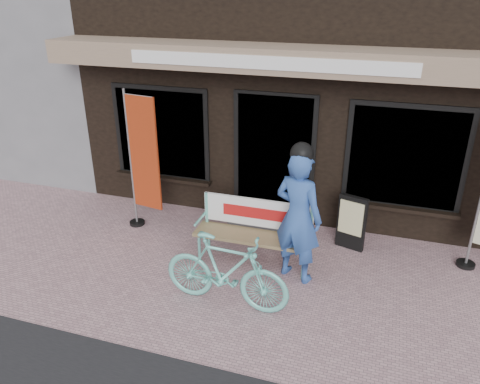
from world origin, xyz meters
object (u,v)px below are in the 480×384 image
(person, at_px, (298,215))
(bicycle, at_px, (226,271))
(bench, at_px, (255,227))
(nobori_red, at_px, (142,161))
(menu_stand, at_px, (351,222))

(person, distance_m, bicycle, 1.22)
(bench, distance_m, nobori_red, 2.11)
(bench, xyz_separation_m, bicycle, (-0.06, -1.11, -0.05))
(bicycle, bearing_deg, nobori_red, 54.33)
(bench, distance_m, bicycle, 1.11)
(bicycle, relative_size, menu_stand, 1.87)
(bench, bearing_deg, person, -20.45)
(bicycle, xyz_separation_m, nobori_red, (-1.91, 1.52, 0.69))
(person, distance_m, menu_stand, 1.29)
(nobori_red, relative_size, menu_stand, 2.64)
(person, height_order, nobori_red, nobori_red)
(bench, bearing_deg, nobori_red, 168.13)
(bicycle, bearing_deg, person, -36.35)
(person, xyz_separation_m, menu_stand, (0.64, 0.99, -0.51))
(bench, bearing_deg, bicycle, -93.27)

